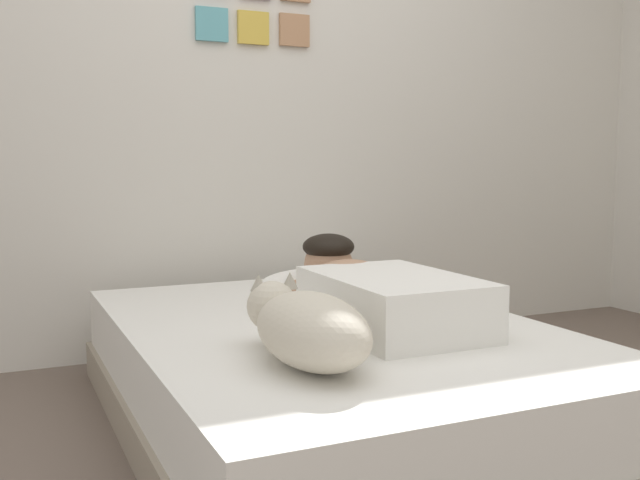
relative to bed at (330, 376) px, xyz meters
The scene contains 8 objects.
ground_plane 0.50m from the bed, 71.68° to the right, with size 13.44×13.44×0.00m, color #66564C.
back_wall 1.63m from the bed, 83.12° to the left, with size 4.72×0.12×2.50m.
bed is the anchor object (origin of this frame).
pillow 0.59m from the bed, 68.73° to the left, with size 0.52×0.32×0.11m, color white.
person_lying 0.33m from the bed, 14.22° to the right, with size 0.43×0.92×0.27m.
dog 0.59m from the bed, 122.21° to the right, with size 0.26×0.57×0.21m.
coffee_cup 0.46m from the bed, 71.96° to the left, with size 0.12×0.09×0.07m.
cell_phone 0.43m from the bed, 65.23° to the right, with size 0.07×0.14×0.01m, color black.
Camera 1 is at (-1.18, -1.76, 0.91)m, focal length 40.96 mm.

